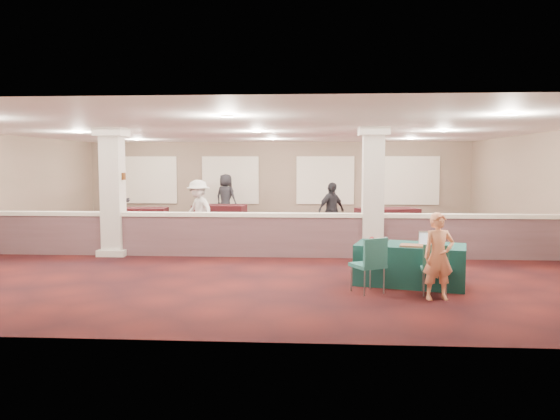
# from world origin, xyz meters

# --- Properties ---
(ground) EXTENTS (16.00, 16.00, 0.00)m
(ground) POSITION_xyz_m (0.00, 0.00, 0.00)
(ground) COLOR #401110
(ground) RESTS_ON ground
(wall_back) EXTENTS (16.00, 0.04, 3.20)m
(wall_back) POSITION_xyz_m (0.00, 8.00, 1.60)
(wall_back) COLOR #816F59
(wall_back) RESTS_ON ground
(wall_front) EXTENTS (16.00, 0.04, 3.20)m
(wall_front) POSITION_xyz_m (0.00, -8.00, 1.60)
(wall_front) COLOR #816F59
(wall_front) RESTS_ON ground
(wall_right) EXTENTS (0.04, 16.00, 3.20)m
(wall_right) POSITION_xyz_m (8.00, 0.00, 1.60)
(wall_right) COLOR #816F59
(wall_right) RESTS_ON ground
(ceiling) EXTENTS (16.00, 16.00, 0.02)m
(ceiling) POSITION_xyz_m (0.00, 0.00, 3.20)
(ceiling) COLOR white
(ceiling) RESTS_ON wall_back
(partition_wall) EXTENTS (15.60, 0.28, 1.10)m
(partition_wall) POSITION_xyz_m (0.00, -1.50, 0.57)
(partition_wall) COLOR brown
(partition_wall) RESTS_ON ground
(column_left) EXTENTS (0.72, 0.72, 3.20)m
(column_left) POSITION_xyz_m (-3.50, -1.50, 1.64)
(column_left) COLOR silver
(column_left) RESTS_ON ground
(column_right) EXTENTS (0.72, 0.72, 3.20)m
(column_right) POSITION_xyz_m (3.00, -1.50, 1.64)
(column_right) COLOR silver
(column_right) RESTS_ON ground
(sconce_left) EXTENTS (0.12, 0.12, 0.18)m
(sconce_left) POSITION_xyz_m (-3.78, -1.50, 2.00)
(sconce_left) COLOR brown
(sconce_left) RESTS_ON column_left
(sconce_right) EXTENTS (0.12, 0.12, 0.18)m
(sconce_right) POSITION_xyz_m (-3.22, -1.50, 2.00)
(sconce_right) COLOR brown
(sconce_right) RESTS_ON column_left
(near_table) EXTENTS (2.23, 1.51, 0.78)m
(near_table) POSITION_xyz_m (3.43, -4.42, 0.39)
(near_table) COLOR #113E38
(near_table) RESTS_ON ground
(conf_chair_main) EXTENTS (0.51, 0.52, 0.92)m
(conf_chair_main) POSITION_xyz_m (3.72, -5.27, 0.54)
(conf_chair_main) COLOR #205E5A
(conf_chair_main) RESTS_ON ground
(conf_chair_side) EXTENTS (0.69, 0.69, 1.01)m
(conf_chair_side) POSITION_xyz_m (2.60, -5.21, 0.60)
(conf_chair_side) COLOR #205E5A
(conf_chair_side) RESTS_ON ground
(woman) EXTENTS (0.60, 0.45, 1.50)m
(woman) POSITION_xyz_m (3.71, -5.57, 0.75)
(woman) COLOR #FFB36E
(woman) RESTS_ON ground
(far_table_front_left) EXTENTS (2.02, 1.43, 0.74)m
(far_table_front_left) POSITION_xyz_m (-5.31, 0.31, 0.37)
(far_table_front_left) COLOR black
(far_table_front_left) RESTS_ON ground
(far_table_front_center) EXTENTS (1.87, 1.29, 0.69)m
(far_table_front_center) POSITION_xyz_m (-1.77, 0.84, 0.35)
(far_table_front_center) COLOR black
(far_table_front_center) RESTS_ON ground
(far_table_front_right) EXTENTS (1.84, 1.17, 0.69)m
(far_table_front_right) POSITION_xyz_m (4.25, 1.48, 0.35)
(far_table_front_right) COLOR black
(far_table_front_right) RESTS_ON ground
(far_table_back_left) EXTENTS (1.88, 1.04, 0.74)m
(far_table_back_left) POSITION_xyz_m (-4.59, 3.97, 0.37)
(far_table_back_left) COLOR black
(far_table_back_left) RESTS_ON ground
(far_table_back_center) EXTENTS (1.99, 1.13, 0.77)m
(far_table_back_center) POSITION_xyz_m (-1.96, 5.07, 0.39)
(far_table_back_center) COLOR black
(far_table_back_center) RESTS_ON ground
(far_table_back_right) EXTENTS (2.19, 1.49, 0.81)m
(far_table_back_right) POSITION_xyz_m (4.01, 3.51, 0.41)
(far_table_back_right) COLOR black
(far_table_back_right) RESTS_ON ground
(attendee_a) EXTENTS (1.01, 0.79, 1.85)m
(attendee_a) POSITION_xyz_m (-5.45, 4.00, 0.93)
(attendee_a) COLOR black
(attendee_a) RESTS_ON ground
(attendee_b) EXTENTS (1.23, 1.18, 1.83)m
(attendee_b) POSITION_xyz_m (-1.90, 1.16, 0.91)
(attendee_b) COLOR #B8B9B4
(attendee_b) RESTS_ON ground
(attendee_c) EXTENTS (1.08, 1.04, 1.74)m
(attendee_c) POSITION_xyz_m (2.09, 1.82, 0.87)
(attendee_c) COLOR black
(attendee_c) RESTS_ON ground
(attendee_d) EXTENTS (1.05, 0.84, 1.88)m
(attendee_d) POSITION_xyz_m (-2.04, 7.00, 0.94)
(attendee_d) COLOR black
(attendee_d) RESTS_ON ground
(laptop_base) EXTENTS (0.41, 0.33, 0.02)m
(laptop_base) POSITION_xyz_m (3.72, -4.56, 0.79)
(laptop_base) COLOR silver
(laptop_base) RESTS_ON near_table
(laptop_screen) EXTENTS (0.34, 0.10, 0.24)m
(laptop_screen) POSITION_xyz_m (3.76, -4.44, 0.92)
(laptop_screen) COLOR silver
(laptop_screen) RESTS_ON near_table
(screen_glow) EXTENTS (0.31, 0.09, 0.20)m
(screen_glow) POSITION_xyz_m (3.75, -4.45, 0.90)
(screen_glow) COLOR #AEBCD1
(screen_glow) RESTS_ON near_table
(knitting) EXTENTS (0.50, 0.42, 0.03)m
(knitting) POSITION_xyz_m (3.41, -4.70, 0.80)
(knitting) COLOR #BD571E
(knitting) RESTS_ON near_table
(yarn_cream) EXTENTS (0.12, 0.12, 0.12)m
(yarn_cream) POSITION_xyz_m (2.83, -4.37, 0.84)
(yarn_cream) COLOR beige
(yarn_cream) RESTS_ON near_table
(yarn_red) EXTENTS (0.11, 0.11, 0.11)m
(yarn_red) POSITION_xyz_m (2.72, -4.18, 0.84)
(yarn_red) COLOR maroon
(yarn_red) RESTS_ON near_table
(yarn_grey) EXTENTS (0.11, 0.11, 0.11)m
(yarn_grey) POSITION_xyz_m (2.99, -4.17, 0.84)
(yarn_grey) COLOR #49494D
(yarn_grey) RESTS_ON near_table
(scissors) EXTENTS (0.13, 0.06, 0.01)m
(scissors) POSITION_xyz_m (4.02, -4.89, 0.79)
(scissors) COLOR red
(scissors) RESTS_ON near_table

